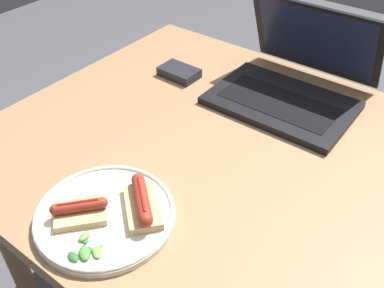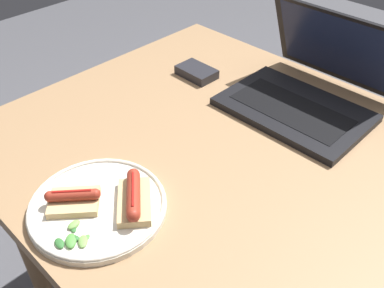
{
  "view_description": "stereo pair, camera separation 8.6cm",
  "coord_description": "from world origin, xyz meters",
  "views": [
    {
      "loc": [
        0.28,
        -0.63,
        1.36
      ],
      "look_at": [
        -0.13,
        -0.09,
        0.82
      ],
      "focal_mm": 40.0,
      "sensor_mm": 36.0,
      "label": 1
    },
    {
      "loc": [
        0.34,
        -0.57,
        1.36
      ],
      "look_at": [
        -0.13,
        -0.09,
        0.82
      ],
      "focal_mm": 40.0,
      "sensor_mm": 36.0,
      "label": 2
    }
  ],
  "objects": [
    {
      "name": "plate",
      "position": [
        -0.17,
        -0.3,
        0.77
      ],
      "size": [
        0.26,
        0.26,
        0.02
      ],
      "color": "silver",
      "rests_on": "desk"
    },
    {
      "name": "external_drive",
      "position": [
        -0.38,
        0.19,
        0.77
      ],
      "size": [
        0.11,
        0.07,
        0.02
      ],
      "rotation": [
        0.0,
        0.0,
        -0.02
      ],
      "color": "#232328",
      "rests_on": "desk"
    },
    {
      "name": "sausage_toast_middle",
      "position": [
        -0.12,
        -0.25,
        0.79
      ],
      "size": [
        0.13,
        0.12,
        0.04
      ],
      "rotation": [
        0.0,
        0.0,
        2.45
      ],
      "color": "tan",
      "rests_on": "plate"
    },
    {
      "name": "desk",
      "position": [
        0.0,
        0.0,
        0.68
      ],
      "size": [
        1.26,
        0.89,
        0.76
      ],
      "color": "#93704C",
      "rests_on": "ground_plane"
    },
    {
      "name": "salad_pile",
      "position": [
        -0.13,
        -0.38,
        0.77
      ],
      "size": [
        0.07,
        0.06,
        0.01
      ],
      "color": "#709E4C",
      "rests_on": "plate"
    },
    {
      "name": "sausage_toast_left",
      "position": [
        -0.2,
        -0.33,
        0.78
      ],
      "size": [
        0.11,
        0.11,
        0.04
      ],
      "rotation": [
        0.0,
        0.0,
        0.85
      ],
      "color": "tan",
      "rests_on": "plate"
    },
    {
      "name": "laptop",
      "position": [
        -0.09,
        0.27,
        0.8
      ],
      "size": [
        0.35,
        0.32,
        0.22
      ],
      "color": "black",
      "rests_on": "desk"
    }
  ]
}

